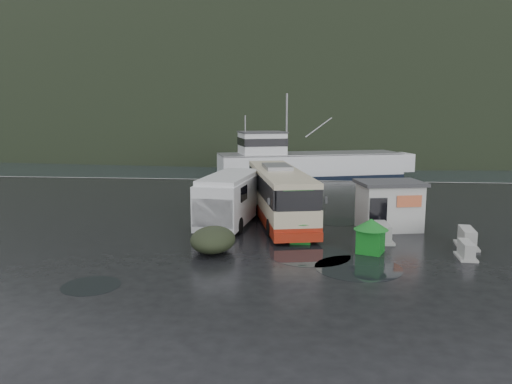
# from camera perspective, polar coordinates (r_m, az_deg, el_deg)

# --- Properties ---
(ground) EXTENTS (160.00, 160.00, 0.00)m
(ground) POSITION_cam_1_polar(r_m,az_deg,el_deg) (25.68, 0.77, -4.83)
(ground) COLOR black
(ground) RESTS_ON ground
(harbor_water) EXTENTS (300.00, 180.00, 0.02)m
(harbor_water) POSITION_cam_1_polar(r_m,az_deg,el_deg) (134.98, 4.66, 6.60)
(harbor_water) COLOR black
(harbor_water) RESTS_ON ground
(quay_edge) EXTENTS (160.00, 0.60, 1.50)m
(quay_edge) POSITION_cam_1_polar(r_m,az_deg,el_deg) (45.31, 2.86, 1.33)
(quay_edge) COLOR #999993
(quay_edge) RESTS_ON ground
(headland) EXTENTS (780.00, 540.00, 570.00)m
(headland) POSITION_cam_1_polar(r_m,az_deg,el_deg) (275.01, 7.23, 7.92)
(headland) COLOR black
(headland) RESTS_ON ground
(coach_bus) EXTENTS (5.13, 11.51, 3.15)m
(coach_bus) POSITION_cam_1_polar(r_m,az_deg,el_deg) (28.82, 2.66, -3.28)
(coach_bus) COLOR #C2B392
(coach_bus) RESTS_ON ground
(white_van) EXTENTS (3.13, 6.98, 2.82)m
(white_van) POSITION_cam_1_polar(r_m,az_deg,el_deg) (27.97, -2.94, -3.67)
(white_van) COLOR silver
(white_van) RESTS_ON ground
(waste_bin_left) EXTENTS (1.43, 1.43, 1.54)m
(waste_bin_left) POSITION_cam_1_polar(r_m,az_deg,el_deg) (23.01, 12.91, -6.76)
(waste_bin_left) COLOR #136F1D
(waste_bin_left) RESTS_ON ground
(waste_bin_right) EXTENTS (1.05, 1.05, 1.42)m
(waste_bin_right) POSITION_cam_1_polar(r_m,az_deg,el_deg) (24.25, 5.10, -5.73)
(waste_bin_right) COLOR #136F1D
(waste_bin_right) RESTS_ON ground
(dome_tent) EXTENTS (2.13, 2.90, 1.11)m
(dome_tent) POSITION_cam_1_polar(r_m,az_deg,el_deg) (22.67, -4.93, -6.79)
(dome_tent) COLOR #242B1A
(dome_tent) RESTS_ON ground
(ticket_kiosk) EXTENTS (3.77, 3.14, 2.60)m
(ticket_kiosk) POSITION_cam_1_polar(r_m,az_deg,el_deg) (27.66, 14.86, -4.12)
(ticket_kiosk) COLOR #BABAB5
(ticket_kiosk) RESTS_ON ground
(jersey_barrier_a) EXTENTS (1.07, 1.85, 0.88)m
(jersey_barrier_a) POSITION_cam_1_polar(r_m,az_deg,el_deg) (25.30, 22.91, -5.80)
(jersey_barrier_a) COLOR #999993
(jersey_barrier_a) RESTS_ON ground
(jersey_barrier_b) EXTENTS (0.82, 1.49, 0.72)m
(jersey_barrier_b) POSITION_cam_1_polar(r_m,az_deg,el_deg) (23.45, 22.83, -6.96)
(jersey_barrier_b) COLOR #999993
(jersey_barrier_b) RESTS_ON ground
(jersey_barrier_c) EXTENTS (0.98, 1.81, 0.88)m
(jersey_barrier_c) POSITION_cam_1_polar(r_m,az_deg,el_deg) (25.06, 14.22, -5.48)
(jersey_barrier_c) COLOR #999993
(jersey_barrier_c) RESTS_ON ground
(fishing_trawler) EXTENTS (23.72, 11.99, 9.31)m
(fishing_trawler) POSITION_cam_1_polar(r_m,az_deg,el_deg) (54.54, 6.19, 2.64)
(fishing_trawler) COLOR silver
(fishing_trawler) RESTS_ON ground
(puddles) EXTENTS (12.70, 13.95, 0.01)m
(puddles) POSITION_cam_1_polar(r_m,az_deg,el_deg) (22.25, 6.08, -7.11)
(puddles) COLOR black
(puddles) RESTS_ON ground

